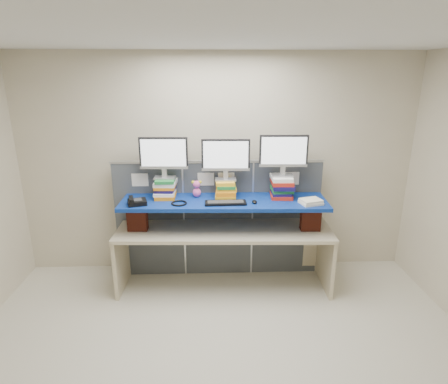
{
  "coord_description": "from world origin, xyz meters",
  "views": [
    {
      "loc": [
        -0.09,
        -2.65,
        2.55
      ],
      "look_at": [
        0.06,
        1.46,
        1.23
      ],
      "focal_mm": 30.0,
      "sensor_mm": 36.0,
      "label": 1
    }
  ],
  "objects_px": {
    "desk": "(224,240)",
    "blue_board": "(224,202)",
    "monitor_right": "(284,153)",
    "keyboard": "(226,203)",
    "monitor_left": "(164,155)",
    "desk_phone": "(136,202)",
    "monitor_center": "(226,157)"
  },
  "relations": [
    {
      "from": "monitor_left",
      "to": "desk",
      "type": "bearing_deg",
      "value": -9.66
    },
    {
      "from": "monitor_right",
      "to": "keyboard",
      "type": "relative_size",
      "value": 1.19
    },
    {
      "from": "blue_board",
      "to": "keyboard",
      "type": "xyz_separation_m",
      "value": [
        0.01,
        -0.13,
        0.04
      ]
    },
    {
      "from": "monitor_right",
      "to": "keyboard",
      "type": "height_order",
      "value": "monitor_right"
    },
    {
      "from": "monitor_right",
      "to": "blue_board",
      "type": "bearing_deg",
      "value": -170.21
    },
    {
      "from": "desk_phone",
      "to": "monitor_left",
      "type": "bearing_deg",
      "value": 24.46
    },
    {
      "from": "monitor_right",
      "to": "desk_phone",
      "type": "distance_m",
      "value": 1.77
    },
    {
      "from": "desk",
      "to": "desk_phone",
      "type": "xyz_separation_m",
      "value": [
        -0.99,
        -0.11,
        0.54
      ]
    },
    {
      "from": "monitor_center",
      "to": "desk_phone",
      "type": "height_order",
      "value": "monitor_center"
    },
    {
      "from": "desk",
      "to": "blue_board",
      "type": "distance_m",
      "value": 0.49
    },
    {
      "from": "monitor_center",
      "to": "monitor_right",
      "type": "relative_size",
      "value": 1.0
    },
    {
      "from": "monitor_left",
      "to": "keyboard",
      "type": "xyz_separation_m",
      "value": [
        0.71,
        -0.27,
        -0.49
      ]
    },
    {
      "from": "blue_board",
      "to": "monitor_right",
      "type": "height_order",
      "value": "monitor_right"
    },
    {
      "from": "blue_board",
      "to": "monitor_left",
      "type": "relative_size",
      "value": 4.26
    },
    {
      "from": "desk",
      "to": "keyboard",
      "type": "xyz_separation_m",
      "value": [
        0.01,
        -0.13,
        0.52
      ]
    },
    {
      "from": "monitor_left",
      "to": "keyboard",
      "type": "relative_size",
      "value": 1.19
    },
    {
      "from": "desk",
      "to": "blue_board",
      "type": "xyz_separation_m",
      "value": [
        0.0,
        0.0,
        0.49
      ]
    },
    {
      "from": "monitor_left",
      "to": "monitor_right",
      "type": "distance_m",
      "value": 1.38
    },
    {
      "from": "desk",
      "to": "monitor_center",
      "type": "xyz_separation_m",
      "value": [
        0.02,
        0.12,
        0.99
      ]
    },
    {
      "from": "blue_board",
      "to": "monitor_center",
      "type": "bearing_deg",
      "value": 80.42
    },
    {
      "from": "desk",
      "to": "monitor_right",
      "type": "height_order",
      "value": "monitor_right"
    },
    {
      "from": "blue_board",
      "to": "keyboard",
      "type": "bearing_deg",
      "value": -82.34
    },
    {
      "from": "monitor_center",
      "to": "desk_phone",
      "type": "bearing_deg",
      "value": -165.32
    },
    {
      "from": "monitor_right",
      "to": "monitor_left",
      "type": "bearing_deg",
      "value": -180.0
    },
    {
      "from": "monitor_left",
      "to": "desk_phone",
      "type": "height_order",
      "value": "monitor_left"
    },
    {
      "from": "monitor_center",
      "to": "desk_phone",
      "type": "distance_m",
      "value": 1.14
    },
    {
      "from": "keyboard",
      "to": "desk_phone",
      "type": "relative_size",
      "value": 1.91
    },
    {
      "from": "monitor_left",
      "to": "monitor_right",
      "type": "xyz_separation_m",
      "value": [
        1.38,
        -0.05,
        0.03
      ]
    },
    {
      "from": "keyboard",
      "to": "desk_phone",
      "type": "distance_m",
      "value": 1.01
    },
    {
      "from": "blue_board",
      "to": "keyboard",
      "type": "relative_size",
      "value": 5.07
    },
    {
      "from": "monitor_left",
      "to": "monitor_center",
      "type": "distance_m",
      "value": 0.72
    },
    {
      "from": "monitor_left",
      "to": "monitor_center",
      "type": "relative_size",
      "value": 1.0
    }
  ]
}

